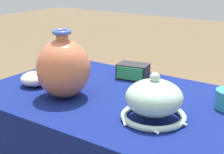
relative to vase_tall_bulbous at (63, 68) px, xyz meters
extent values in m
cylinder|color=#38383D|center=(-0.34, 0.44, -0.50)|extent=(0.04, 0.04, 0.69)
cube|color=#38383D|center=(0.17, 0.13, -0.14)|extent=(1.11, 0.72, 0.03)
cube|color=navy|center=(0.17, 0.13, -0.12)|extent=(1.13, 0.74, 0.01)
ellipsoid|color=#BC6642|center=(0.00, 0.00, 0.00)|extent=(0.22, 0.22, 0.24)
cylinder|color=#BC6642|center=(0.00, 0.00, 0.13)|extent=(0.05, 0.05, 0.03)
torus|color=#3851A8|center=(0.00, 0.00, 0.15)|extent=(0.08, 0.08, 0.02)
torus|color=#A8CCB7|center=(0.41, 0.01, -0.11)|extent=(0.23, 0.23, 0.02)
ellipsoid|color=#A8CCB7|center=(0.41, 0.01, -0.04)|extent=(0.20, 0.20, 0.12)
sphere|color=#A8CCB7|center=(0.41, 0.01, 0.03)|extent=(0.04, 0.04, 0.04)
cone|color=white|center=(0.52, 0.01, -0.11)|extent=(0.01, 0.03, 0.03)
cone|color=white|center=(0.46, 0.12, -0.11)|extent=(0.03, 0.03, 0.03)
cone|color=white|center=(0.35, 0.12, -0.11)|extent=(0.03, 0.03, 0.03)
cone|color=white|center=(0.29, 0.01, -0.11)|extent=(0.01, 0.03, 0.03)
cone|color=white|center=(0.35, -0.09, -0.11)|extent=(0.03, 0.03, 0.03)
cone|color=white|center=(0.46, -0.09, -0.11)|extent=(0.03, 0.03, 0.03)
cube|color=#232328|center=(0.10, 0.37, -0.09)|extent=(0.16, 0.12, 0.07)
cube|color=green|center=(0.11, 0.32, -0.09)|extent=(0.13, 0.03, 0.06)
cylinder|color=#D19399|center=(-0.21, 0.26, -0.09)|extent=(0.11, 0.11, 0.07)
ellipsoid|color=white|center=(-0.20, 0.02, -0.09)|extent=(0.13, 0.13, 0.06)
camera|label=1|loc=(0.92, -0.97, 0.39)|focal=55.00mm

